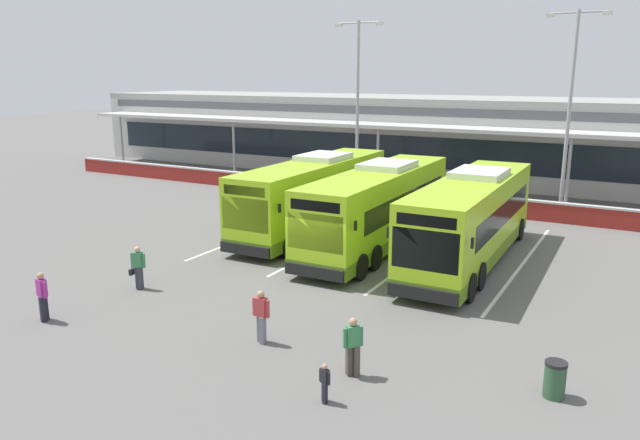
% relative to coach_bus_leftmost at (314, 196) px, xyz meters
% --- Properties ---
extents(ground_plane, '(200.00, 200.00, 0.00)m').
position_rel_coach_bus_leftmost_xyz_m(ground_plane, '(4.07, -6.71, -1.79)').
color(ground_plane, '#605E5B').
extents(terminal_building, '(70.00, 13.00, 6.00)m').
position_rel_coach_bus_leftmost_xyz_m(terminal_building, '(4.07, 20.20, 1.23)').
color(terminal_building, '#B7B7B2').
rests_on(terminal_building, ground).
extents(red_barrier_wall, '(60.00, 0.40, 1.10)m').
position_rel_coach_bus_leftmost_xyz_m(red_barrier_wall, '(4.07, 7.79, -1.23)').
color(red_barrier_wall, maroon).
rests_on(red_barrier_wall, ground).
extents(coach_bus_leftmost, '(3.05, 12.19, 3.78)m').
position_rel_coach_bus_leftmost_xyz_m(coach_bus_leftmost, '(0.00, 0.00, 0.00)').
color(coach_bus_leftmost, '#9ED11E').
rests_on(coach_bus_leftmost, ground).
extents(coach_bus_left_centre, '(3.05, 12.19, 3.78)m').
position_rel_coach_bus_leftmost_xyz_m(coach_bus_left_centre, '(3.99, -1.12, 0.00)').
color(coach_bus_left_centre, '#9ED11E').
rests_on(coach_bus_left_centre, ground).
extents(coach_bus_centre, '(3.05, 12.19, 3.78)m').
position_rel_coach_bus_leftmost_xyz_m(coach_bus_centre, '(8.30, -1.36, 0.00)').
color(coach_bus_centre, '#9ED11E').
rests_on(coach_bus_centre, ground).
extents(bay_stripe_far_west, '(0.14, 13.00, 0.01)m').
position_rel_coach_bus_leftmost_xyz_m(bay_stripe_far_west, '(-2.23, -0.71, -1.78)').
color(bay_stripe_far_west, silver).
rests_on(bay_stripe_far_west, ground).
extents(bay_stripe_west, '(0.14, 13.00, 0.01)m').
position_rel_coach_bus_leftmost_xyz_m(bay_stripe_west, '(1.97, -0.71, -1.78)').
color(bay_stripe_west, silver).
rests_on(bay_stripe_west, ground).
extents(bay_stripe_mid_west, '(0.14, 13.00, 0.01)m').
position_rel_coach_bus_leftmost_xyz_m(bay_stripe_mid_west, '(6.17, -0.71, -1.78)').
color(bay_stripe_mid_west, silver).
rests_on(bay_stripe_mid_west, ground).
extents(bay_stripe_centre, '(0.14, 13.00, 0.01)m').
position_rel_coach_bus_leftmost_xyz_m(bay_stripe_centre, '(10.37, -0.71, -1.78)').
color(bay_stripe_centre, silver).
rests_on(bay_stripe_centre, ground).
extents(pedestrian_with_handbag, '(0.65, 0.38, 1.62)m').
position_rel_coach_bus_leftmost_xyz_m(pedestrian_with_handbag, '(-1.40, -10.61, -0.93)').
color(pedestrian_with_handbag, '#33333D').
rests_on(pedestrian_with_handbag, ground).
extents(pedestrian_in_dark_coat, '(0.53, 0.30, 1.62)m').
position_rel_coach_bus_leftmost_xyz_m(pedestrian_in_dark_coat, '(5.18, -12.22, -0.91)').
color(pedestrian_in_dark_coat, slate).
rests_on(pedestrian_in_dark_coat, ground).
extents(pedestrian_child, '(0.33, 0.23, 1.00)m').
position_rel_coach_bus_leftmost_xyz_m(pedestrian_child, '(8.40, -14.25, -1.24)').
color(pedestrian_child, black).
rests_on(pedestrian_child, ground).
extents(pedestrian_near_bin, '(0.54, 0.36, 1.62)m').
position_rel_coach_bus_leftmost_xyz_m(pedestrian_near_bin, '(-1.84, -14.28, -0.91)').
color(pedestrian_near_bin, black).
rests_on(pedestrian_near_bin, ground).
extents(pedestrian_approaching_bus, '(0.43, 0.46, 1.62)m').
position_rel_coach_bus_leftmost_xyz_m(pedestrian_approaching_bus, '(8.40, -12.72, -0.91)').
color(pedestrian_approaching_bus, '#4C4238').
rests_on(pedestrian_approaching_bus, ground).
extents(lamp_post_west, '(3.24, 0.28, 11.00)m').
position_rel_coach_bus_leftmost_xyz_m(lamp_post_west, '(-2.47, 9.96, 4.50)').
color(lamp_post_west, '#9E9EA3').
rests_on(lamp_post_west, ground).
extents(lamp_post_centre, '(3.24, 0.28, 11.00)m').
position_rel_coach_bus_leftmost_xyz_m(lamp_post_centre, '(10.36, 9.67, 4.50)').
color(lamp_post_centre, '#9E9EA3').
rests_on(lamp_post_centre, ground).
extents(litter_bin, '(0.54, 0.54, 0.93)m').
position_rel_coach_bus_leftmost_xyz_m(litter_bin, '(13.19, -11.28, -1.32)').
color(litter_bin, '#2D5133').
rests_on(litter_bin, ground).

